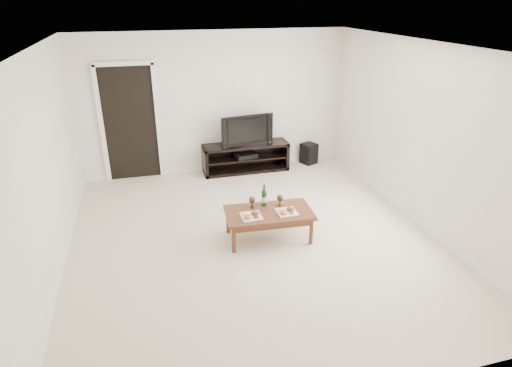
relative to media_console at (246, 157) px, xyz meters
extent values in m
plane|color=beige|center=(-0.52, -2.50, -0.28)|extent=(5.50, 5.50, 0.00)
cube|color=white|center=(-0.52, 0.27, 1.02)|extent=(5.00, 0.04, 2.60)
cube|color=white|center=(-0.52, -2.50, 2.35)|extent=(5.00, 5.50, 0.04)
cube|color=black|center=(-2.07, 0.24, 0.75)|extent=(0.90, 0.02, 2.05)
cube|color=black|center=(0.00, 0.00, 0.00)|extent=(1.64, 0.45, 0.55)
imported|color=black|center=(0.00, 0.00, 0.57)|extent=(1.02, 0.27, 0.59)
cube|color=black|center=(-0.01, -0.01, 0.05)|extent=(0.45, 0.37, 0.08)
cube|color=black|center=(1.34, 0.07, -0.07)|extent=(0.36, 0.36, 0.41)
cube|color=brown|center=(-0.30, -2.54, -0.07)|extent=(1.23, 0.73, 0.42)
cube|color=white|center=(-0.57, -2.63, 0.18)|extent=(0.27, 0.27, 0.07)
cube|color=white|center=(-0.08, -2.63, 0.18)|extent=(0.27, 0.27, 0.07)
cylinder|color=#0F3A17|center=(-0.31, -2.32, 0.32)|extent=(0.07, 0.07, 0.35)
camera|label=1|loc=(-1.85, -7.53, 2.88)|focal=30.00mm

